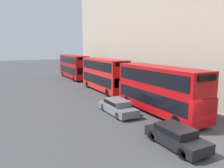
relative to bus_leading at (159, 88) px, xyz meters
name	(u,v)px	position (x,y,z in m)	size (l,w,h in m)	color
ground_plane	(198,142)	(-1.60, -6.08, -2.41)	(200.00, 200.00, 0.00)	#424244
bus_leading	(159,88)	(0.00, 0.00, 0.00)	(2.59, 10.40, 4.37)	#B20C0F
bus_second_in_queue	(104,73)	(0.00, 11.77, 0.06)	(2.59, 10.20, 4.49)	red
bus_third_in_queue	(74,66)	(0.00, 25.78, 0.06)	(2.59, 11.08, 4.49)	#A80F14
car_dark_sedan	(176,136)	(-3.40, -5.90, -1.73)	(1.76, 4.20, 1.28)	black
car_hatchback	(117,106)	(-3.40, 1.64, -1.70)	(1.77, 4.62, 1.34)	slate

